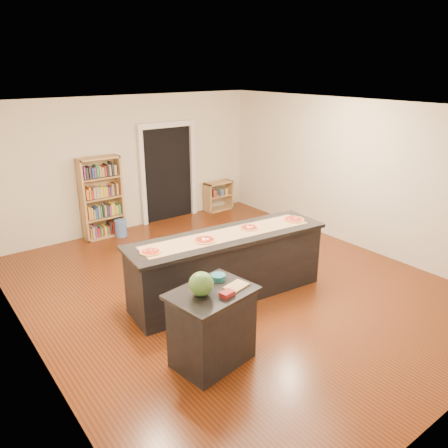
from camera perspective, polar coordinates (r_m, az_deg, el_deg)
room at (r=6.60m, az=1.05°, el=2.79°), size 6.00×7.00×2.80m
doorway at (r=9.92m, az=-7.35°, el=7.31°), size 1.40×0.09×2.21m
kitchen_island at (r=6.61m, az=0.52°, el=-5.45°), size 3.08×0.83×1.02m
side_counter at (r=5.24m, az=-1.57°, el=-13.27°), size 0.96×0.70×0.95m
bookshelf at (r=9.18m, az=-15.68°, el=3.31°), size 0.83×0.30×1.67m
low_shelf at (r=10.68m, az=-0.72°, el=3.69°), size 0.71×0.30×0.71m
waste_bin at (r=9.31m, az=-13.32°, el=-0.51°), size 0.24×0.24×0.35m
kraft_paper at (r=6.41m, az=0.52°, el=-1.35°), size 2.71×0.75×0.00m
watermelon at (r=4.85m, az=-3.00°, el=-7.83°), size 0.28×0.28×0.28m
cutting_board at (r=5.08m, az=1.64°, el=-8.11°), size 0.32×0.25×0.02m
package_red at (r=4.89m, az=0.41°, el=-9.10°), size 0.17×0.13×0.05m
package_teal at (r=5.23m, az=-0.76°, el=-6.97°), size 0.18×0.18×0.07m
pizza_a at (r=5.87m, az=-9.57°, el=-3.59°), size 0.29×0.29×0.02m
pizza_b at (r=6.19m, az=-2.53°, el=-2.07°), size 0.34×0.34×0.02m
pizza_c at (r=6.66m, az=3.30°, el=-0.46°), size 0.28×0.28×0.02m
pizza_d at (r=7.08m, az=9.07°, el=0.59°), size 0.36×0.36×0.02m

